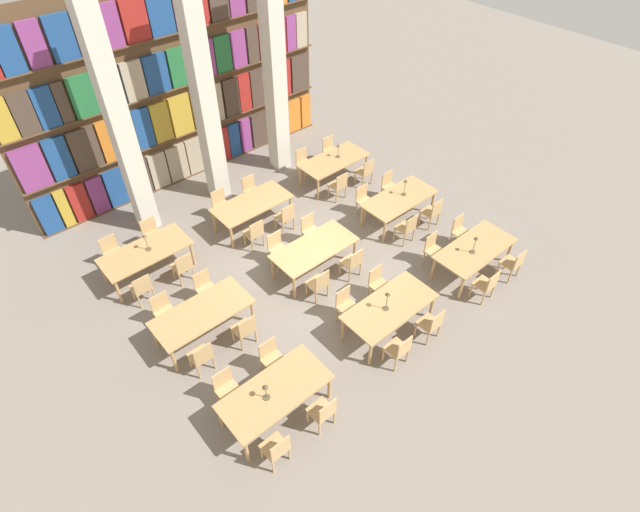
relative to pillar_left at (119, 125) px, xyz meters
The scene contains 56 objects.
ground_plane 5.67m from the pillar_left, 62.23° to the right, with size 40.00×40.00×0.00m, color gray.
bookshelf_bank 2.67m from the pillar_left, 32.09° to the left, with size 9.26×0.35×5.50m.
pillar_left is the anchor object (origin of this frame).
pillar_center 2.24m from the pillar_left, ahead, with size 0.48×0.48×6.00m.
pillar_right 4.49m from the pillar_left, ahead, with size 0.48×0.48×6.00m.
reading_table_0 7.15m from the pillar_left, 96.34° to the right, with size 2.08×0.99×0.74m.
chair_0 8.02m from the pillar_left, 99.95° to the right, with size 0.42×0.40×0.88m.
chair_1 6.59m from the pillar_left, 102.49° to the right, with size 0.42×0.40×0.88m.
chair_2 7.91m from the pillar_left, 92.00° to the right, with size 0.42×0.40×0.88m.
chair_3 6.46m from the pillar_left, 92.52° to the right, with size 0.42×0.40×0.88m.
desk_lamp_0 7.08m from the pillar_left, 97.97° to the right, with size 0.14×0.14×0.40m.
reading_table_1 7.45m from the pillar_left, 70.89° to the right, with size 2.08×0.99×0.74m.
chair_4 8.08m from the pillar_left, 76.46° to the right, with size 0.42×0.40×0.88m.
chair_5 6.67m from the pillar_left, 73.07° to the right, with size 0.42×0.40×0.88m.
chair_6 8.36m from the pillar_left, 69.45° to the right, with size 0.42×0.40×0.88m.
chair_7 7.00m from the pillar_left, 64.66° to the right, with size 0.42×0.40×0.88m.
desk_lamp_1 7.29m from the pillar_left, 71.83° to the right, with size 0.14×0.14×0.50m.
reading_table_2 8.83m from the pillar_left, 52.59° to the right, with size 2.08×0.99×0.74m.
chair_8 9.20m from the pillar_left, 58.45° to the right, with size 0.42×0.40×0.88m.
chair_9 7.98m from the pillar_left, 52.29° to the right, with size 0.42×0.40×0.88m.
chair_10 9.78m from the pillar_left, 52.99° to the right, with size 0.42×0.40×0.88m.
chair_11 8.63m from the pillar_left, 46.48° to the right, with size 0.42×0.40×0.88m.
desk_lamp_2 8.66m from the pillar_left, 53.75° to the right, with size 0.14×0.14×0.48m.
reading_table_3 4.89m from the pillar_left, 100.45° to the right, with size 2.08×0.99×0.74m.
chair_12 5.76m from the pillar_left, 104.55° to the right, with size 0.42×0.40×0.88m.
chair_13 4.47m from the pillar_left, 110.63° to the right, with size 0.42×0.40×0.88m.
chair_14 5.61m from the pillar_left, 92.98° to the right, with size 0.42×0.40×0.88m.
chair_15 4.28m from the pillar_left, 94.32° to the right, with size 0.42×0.40×0.88m.
reading_table_4 5.36m from the pillar_left, 61.65° to the right, with size 2.08×0.99×0.74m.
chair_16 5.89m from the pillar_left, 70.64° to the right, with size 0.42×0.40×0.88m.
chair_17 4.64m from the pillar_left, 63.03° to the right, with size 0.42×0.40×0.88m.
chair_18 6.29m from the pillar_left, 60.69° to the right, with size 0.42×0.40×0.88m.
chair_19 5.13m from the pillar_left, 50.89° to the right, with size 0.42×0.40×0.88m.
reading_table_5 7.16m from the pillar_left, 38.82° to the right, with size 2.08×0.99×0.74m.
chair_20 7.35m from the pillar_left, 46.58° to the right, with size 0.42×0.40×0.88m.
chair_21 6.40m from the pillar_left, 36.10° to the right, with size 0.42×0.40×0.88m.
chair_22 8.03m from the pillar_left, 41.12° to the right, with size 0.42×0.40×0.88m.
chair_23 7.17m from the pillar_left, 31.07° to the right, with size 0.42×0.40×0.88m.
desk_lamp_3 7.17m from the pillar_left, 37.76° to the right, with size 0.14×0.14×0.48m.
reading_table_6 3.02m from the pillar_left, 115.25° to the right, with size 2.08×0.99×0.74m.
chair_24 3.81m from the pillar_left, 118.22° to the right, with size 0.42×0.40×0.88m.
chair_25 3.02m from the pillar_left, 144.60° to the right, with size 0.42×0.40×0.88m.
chair_26 3.57m from the pillar_left, 96.91° to the right, with size 0.42×0.40×0.88m.
chair_27 2.72m from the pillar_left, 107.61° to the right, with size 0.42×0.40×0.88m.
desk_lamp_4 2.71m from the pillar_left, 112.66° to the right, with size 0.14×0.14×0.47m.
reading_table_7 3.69m from the pillar_left, 40.48° to the right, with size 2.08×0.99×0.74m.
chair_28 4.01m from the pillar_left, 57.50° to the right, with size 0.42×0.40×0.88m.
chair_29 3.21m from the pillar_left, 32.68° to the right, with size 0.42×0.40×0.88m.
chair_30 4.52m from the pillar_left, 44.55° to the right, with size 0.42×0.40×0.88m.
chair_31 3.83m from the pillar_left, 21.91° to the right, with size 0.42×0.40×0.88m.
reading_table_8 5.94m from the pillar_left, 18.35° to the right, with size 2.08×0.99×0.74m.
chair_32 5.88m from the pillar_left, 28.06° to the right, with size 0.42×0.40×0.88m.
chair_33 5.40m from the pillar_left, 11.37° to the right, with size 0.42×0.40×0.88m.
chair_34 6.75m from the pillar_left, 23.49° to the right, with size 0.42×0.40×0.88m.
chair_35 6.34m from the pillar_left, ahead, with size 0.42×0.40×0.88m.
desk_lamp_5 5.97m from the pillar_left, 17.54° to the right, with size 0.14×0.14×0.42m.
Camera 1 is at (-5.55, -6.67, 8.75)m, focal length 28.00 mm.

